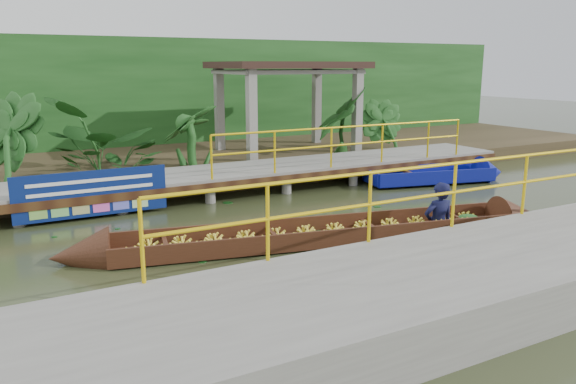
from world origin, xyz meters
TOP-DOWN VIEW (x-y plane):
  - ground at (0.00, 0.00)m, footprint 80.00×80.00m
  - land_strip at (0.00, 7.50)m, footprint 30.00×8.00m
  - far_dock at (0.02, 3.43)m, footprint 16.00×2.06m
  - near_dock at (1.00, -4.20)m, footprint 18.00×2.40m
  - pavilion at (3.00, 6.30)m, footprint 4.40×3.00m
  - foliage_backdrop at (0.00, 10.00)m, footprint 30.00×0.80m
  - vendor_boat at (0.13, -1.09)m, footprint 9.21×2.79m
  - moored_blue_boat at (5.90, 1.75)m, footprint 4.11×1.85m
  - blue_banner at (-3.62, 2.48)m, footprint 3.03×0.04m
  - tropical_plants at (-0.83, 5.30)m, footprint 14.24×1.24m

SIDE VIEW (x-z plane):
  - ground at x=0.00m, z-range 0.00..0.00m
  - moored_blue_boat at x=5.90m, z-range -0.31..0.64m
  - land_strip at x=0.00m, z-range 0.00..0.45m
  - vendor_boat at x=0.13m, z-range -0.81..1.31m
  - near_dock at x=1.00m, z-range -0.56..1.16m
  - far_dock at x=0.02m, z-range -0.35..1.30m
  - blue_banner at x=-3.62m, z-range 0.08..1.03m
  - tropical_plants at x=-0.83m, z-range 0.45..2.00m
  - foliage_backdrop at x=0.00m, z-range 0.00..4.00m
  - pavilion at x=3.00m, z-range 1.32..4.32m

